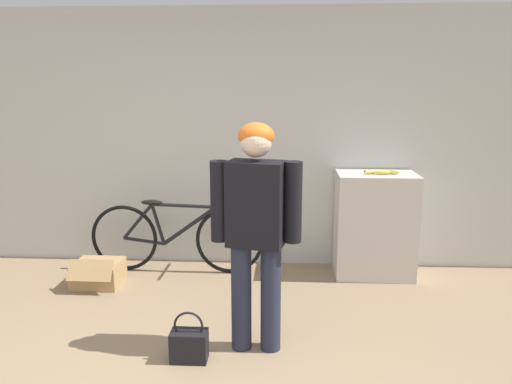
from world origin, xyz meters
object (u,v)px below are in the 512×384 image
person (256,220)px  cardboard_box (98,273)px  handbag (189,344)px  bicycle (176,236)px  banana (381,172)px

person → cardboard_box: person is taller
cardboard_box → handbag: bearing=-48.6°
bicycle → handbag: bearing=-74.0°
person → cardboard_box: 2.06m
handbag → cardboard_box: size_ratio=0.81×
banana → person: bearing=-127.2°
bicycle → cardboard_box: 0.81m
banana → handbag: (-1.55, -1.64, -0.92)m
cardboard_box → bicycle: bearing=30.0°
banana → cardboard_box: banana is taller
banana → cardboard_box: size_ratio=0.78×
bicycle → banana: bearing=1.0°
banana → handbag: bearing=-133.3°
person → bicycle: 1.80m
person → banana: size_ratio=4.68×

